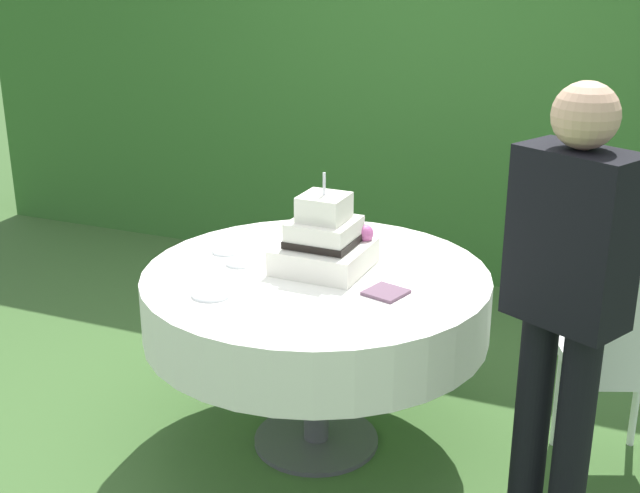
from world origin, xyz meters
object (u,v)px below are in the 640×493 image
(serving_plate_near, at_px, (226,251))
(serving_plate_left, at_px, (212,294))
(wedding_cake, at_px, (325,242))
(napkin_stack, at_px, (386,292))
(standing_person, at_px, (566,297))
(serving_plate_far, at_px, (239,263))
(cake_table, at_px, (316,302))
(garden_chair, at_px, (626,354))

(serving_plate_near, distance_m, serving_plate_left, 0.45)
(wedding_cake, height_order, napkin_stack, wedding_cake)
(serving_plate_left, height_order, standing_person, standing_person)
(serving_plate_far, bearing_deg, wedding_cake, 16.11)
(cake_table, distance_m, wedding_cake, 0.24)
(cake_table, distance_m, standing_person, 1.05)
(garden_chair, bearing_deg, wedding_cake, -172.46)
(cake_table, height_order, napkin_stack, napkin_stack)
(serving_plate_far, relative_size, napkin_stack, 0.76)
(wedding_cake, xyz_separation_m, serving_plate_left, (-0.28, -0.41, -0.10))
(serving_plate_far, distance_m, standing_person, 1.32)
(serving_plate_far, height_order, garden_chair, garden_chair)
(wedding_cake, relative_size, standing_person, 0.24)
(wedding_cake, height_order, garden_chair, wedding_cake)
(serving_plate_left, relative_size, standing_person, 0.09)
(napkin_stack, bearing_deg, serving_plate_far, 174.98)
(serving_plate_far, bearing_deg, serving_plate_left, -80.07)
(serving_plate_near, bearing_deg, serving_plate_far, -41.97)
(cake_table, relative_size, serving_plate_near, 11.84)
(wedding_cake, relative_size, garden_chair, 0.44)
(standing_person, bearing_deg, serving_plate_near, 166.12)
(serving_plate_left, xyz_separation_m, garden_chair, (1.42, 0.56, -0.23))
(serving_plate_far, xyz_separation_m, napkin_stack, (0.64, -0.06, 0.00))
(serving_plate_near, bearing_deg, wedding_cake, -1.37)
(serving_plate_near, relative_size, napkin_stack, 0.85)
(serving_plate_left, relative_size, garden_chair, 0.17)
(serving_plate_near, bearing_deg, cake_table, -8.68)
(cake_table, bearing_deg, serving_plate_near, 171.32)
(serving_plate_far, height_order, standing_person, standing_person)
(wedding_cake, relative_size, serving_plate_far, 3.78)
(wedding_cake, xyz_separation_m, garden_chair, (1.14, 0.15, -0.33))
(wedding_cake, height_order, serving_plate_far, wedding_cake)
(garden_chair, bearing_deg, napkin_stack, -160.13)
(wedding_cake, distance_m, garden_chair, 1.20)
(serving_plate_near, xyz_separation_m, serving_plate_left, (0.17, -0.42, 0.00))
(standing_person, bearing_deg, cake_table, 163.86)
(serving_plate_left, distance_m, garden_chair, 1.54)
(wedding_cake, distance_m, napkin_stack, 0.36)
(serving_plate_far, bearing_deg, garden_chair, 9.51)
(wedding_cake, bearing_deg, cake_table, -104.05)
(serving_plate_near, distance_m, standing_person, 1.46)
(napkin_stack, distance_m, standing_person, 0.70)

